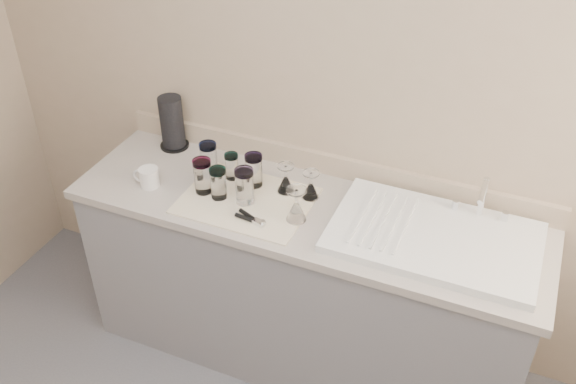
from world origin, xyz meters
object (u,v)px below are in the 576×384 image
at_px(tumbler_teal, 209,159).
at_px(tumbler_purple, 254,170).
at_px(tumbler_cyan, 232,166).
at_px(goblet_front_right, 296,209).
at_px(sink_unit, 435,237).
at_px(goblet_back_left, 286,182).
at_px(paper_towel_roll, 172,123).
at_px(tumbler_blue, 218,183).
at_px(white_mug, 149,177).
at_px(tumbler_lavender, 245,186).
at_px(tumbler_magenta, 203,176).
at_px(can_opener, 251,219).
at_px(goblet_back_right, 311,189).

height_order(tumbler_teal, tumbler_purple, tumbler_teal).
height_order(tumbler_cyan, goblet_front_right, goblet_front_right).
xyz_separation_m(sink_unit, goblet_back_left, (-0.67, 0.07, 0.03)).
bearing_deg(tumbler_purple, tumbler_teal, 179.27).
relative_size(tumbler_teal, goblet_front_right, 1.03).
relative_size(goblet_back_left, paper_towel_roll, 0.50).
bearing_deg(tumbler_purple, goblet_back_left, 5.09).
bearing_deg(goblet_front_right, tumbler_blue, 178.05).
distance_m(goblet_back_left, white_mug, 0.61).
bearing_deg(tumbler_lavender, tumbler_cyan, 133.87).
height_order(sink_unit, goblet_back_left, sink_unit).
distance_m(tumbler_magenta, goblet_front_right, 0.45).
height_order(sink_unit, tumbler_lavender, sink_unit).
distance_m(goblet_back_left, goblet_front_right, 0.20).
bearing_deg(white_mug, paper_towel_roll, 102.08).
height_order(goblet_back_left, can_opener, goblet_back_left).
relative_size(tumbler_lavender, goblet_back_left, 1.23).
xyz_separation_m(tumbler_magenta, white_mug, (-0.25, -0.05, -0.04)).
bearing_deg(tumbler_purple, tumbler_magenta, -144.63).
bearing_deg(tumbler_cyan, tumbler_blue, -84.49).
distance_m(tumbler_cyan, tumbler_blue, 0.15).
distance_m(sink_unit, can_opener, 0.75).
relative_size(sink_unit, goblet_back_right, 6.38).
bearing_deg(tumbler_blue, tumbler_teal, 131.08).
bearing_deg(sink_unit, paper_towel_roll, 171.13).
relative_size(goblet_back_right, goblet_front_right, 0.85).
xyz_separation_m(tumbler_lavender, goblet_back_right, (0.25, 0.14, -0.04)).
bearing_deg(goblet_back_right, tumbler_magenta, -162.33).
bearing_deg(goblet_front_right, goblet_back_left, 125.55).
distance_m(sink_unit, tumbler_cyan, 0.94).
xyz_separation_m(sink_unit, can_opener, (-0.72, -0.18, -0.00)).
bearing_deg(tumbler_teal, can_opener, -36.38).
height_order(tumbler_teal, tumbler_lavender, tumbler_lavender).
bearing_deg(goblet_front_right, paper_towel_roll, 158.39).
bearing_deg(white_mug, can_opener, -6.19).
xyz_separation_m(tumbler_magenta, goblet_back_left, (0.33, 0.14, -0.04)).
relative_size(can_opener, paper_towel_roll, 0.55).
bearing_deg(goblet_back_right, goblet_front_right, -89.32).
relative_size(tumbler_blue, paper_towel_roll, 0.55).
relative_size(tumbler_purple, goblet_back_right, 1.21).
xyz_separation_m(can_opener, paper_towel_roll, (-0.60, 0.39, 0.11)).
distance_m(goblet_back_left, goblet_back_right, 0.12).
bearing_deg(can_opener, tumbler_teal, 143.62).
xyz_separation_m(goblet_back_left, goblet_front_right, (0.12, -0.17, 0.01)).
xyz_separation_m(tumbler_teal, goblet_back_right, (0.49, 0.01, -0.04)).
height_order(can_opener, paper_towel_roll, paper_towel_roll).
distance_m(tumbler_magenta, white_mug, 0.26).
xyz_separation_m(tumbler_blue, can_opener, (0.20, -0.10, -0.06)).
bearing_deg(tumbler_teal, goblet_front_right, -17.61).
relative_size(goblet_front_right, paper_towel_roll, 0.58).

